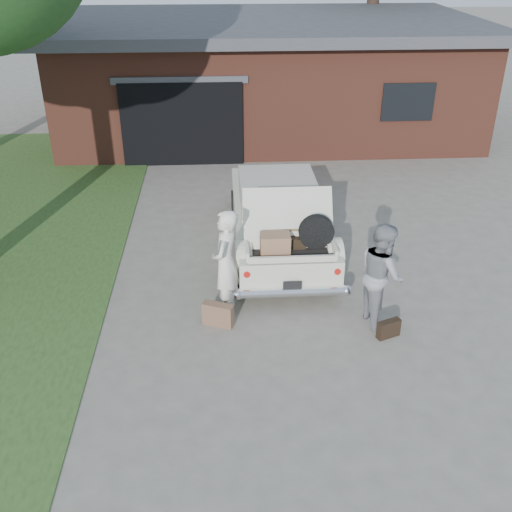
{
  "coord_description": "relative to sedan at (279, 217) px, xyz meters",
  "views": [
    {
      "loc": [
        -0.51,
        -7.64,
        5.6
      ],
      "look_at": [
        0.0,
        0.6,
        1.1
      ],
      "focal_mm": 42.0,
      "sensor_mm": 36.0,
      "label": 1
    }
  ],
  "objects": [
    {
      "name": "ground",
      "position": [
        -0.6,
        -2.93,
        -0.68
      ],
      "size": [
        90.0,
        90.0,
        0.0
      ],
      "primitive_type": "plane",
      "color": "gray",
      "rests_on": "ground"
    },
    {
      "name": "suitcase_left",
      "position": [
        -1.22,
        -2.59,
        -0.49
      ],
      "size": [
        0.52,
        0.34,
        0.39
      ],
      "primitive_type": "cube",
      "rotation": [
        0.0,
        0.0,
        -0.4
      ],
      "color": "brown",
      "rests_on": "ground"
    },
    {
      "name": "woman_right",
      "position": [
        1.36,
        -2.6,
        0.18
      ],
      "size": [
        0.76,
        0.92,
        1.72
      ],
      "primitive_type": "imported",
      "rotation": [
        0.0,
        0.0,
        1.71
      ],
      "color": "gray",
      "rests_on": "ground"
    },
    {
      "name": "woman_left",
      "position": [
        -1.08,
        -2.18,
        0.22
      ],
      "size": [
        0.6,
        0.75,
        1.81
      ],
      "primitive_type": "imported",
      "rotation": [
        0.0,
        0.0,
        -1.84
      ],
      "color": "white",
      "rests_on": "ground"
    },
    {
      "name": "sedan",
      "position": [
        0.0,
        0.0,
        0.0
      ],
      "size": [
        1.85,
        4.65,
        1.79
      ],
      "rotation": [
        0.0,
        0.0,
        0.0
      ],
      "color": "beige",
      "rests_on": "ground"
    },
    {
      "name": "suitcase_right",
      "position": [
        1.43,
        -3.08,
        -0.54
      ],
      "size": [
        0.4,
        0.25,
        0.29
      ],
      "primitive_type": "cube",
      "rotation": [
        0.0,
        0.0,
        0.38
      ],
      "color": "black",
      "rests_on": "ground"
    },
    {
      "name": "house",
      "position": [
        0.39,
        8.54,
        0.99
      ],
      "size": [
        12.8,
        7.8,
        3.3
      ],
      "color": "brown",
      "rests_on": "ground"
    }
  ]
}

